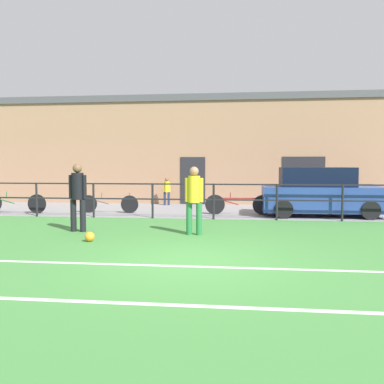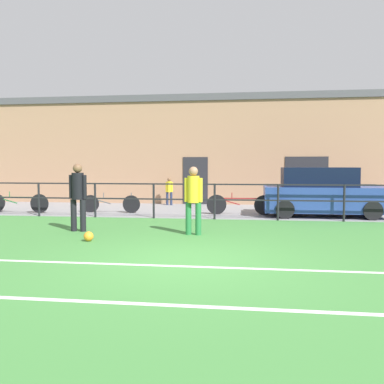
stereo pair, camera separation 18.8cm
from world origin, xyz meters
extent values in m
cube|color=#42843D|center=(0.00, 0.00, -0.02)|extent=(60.00, 44.00, 0.04)
cube|color=white|center=(0.00, -0.35, 0.00)|extent=(36.00, 0.11, 0.00)
cube|color=white|center=(0.00, -2.35, 0.00)|extent=(36.00, 0.11, 0.00)
cube|color=gray|center=(0.00, 8.50, 0.01)|extent=(48.00, 5.00, 0.02)
cylinder|color=black|center=(-6.00, 6.00, 0.57)|extent=(0.07, 0.07, 1.15)
cylinder|color=black|center=(-4.00, 6.00, 0.57)|extent=(0.07, 0.07, 1.15)
cylinder|color=black|center=(-2.00, 6.00, 0.57)|extent=(0.07, 0.07, 1.15)
cylinder|color=black|center=(0.00, 6.00, 0.57)|extent=(0.07, 0.07, 1.15)
cylinder|color=black|center=(2.00, 6.00, 0.57)|extent=(0.07, 0.07, 1.15)
cylinder|color=black|center=(4.00, 6.00, 0.57)|extent=(0.07, 0.07, 1.15)
cube|color=black|center=(0.00, 6.00, 1.13)|extent=(36.00, 0.04, 0.04)
cube|color=black|center=(0.00, 6.00, 0.63)|extent=(36.00, 0.04, 0.04)
cube|color=#A37A5B|center=(0.00, 12.20, 2.28)|extent=(28.00, 2.40, 4.56)
cube|color=#232328|center=(-1.27, 10.98, 1.05)|extent=(1.10, 0.04, 2.10)
cube|color=#232328|center=(3.51, 10.98, 1.56)|extent=(1.80, 0.04, 1.10)
cube|color=#4C4C51|center=(0.00, 12.20, 4.71)|extent=(28.00, 2.56, 0.30)
cylinder|color=black|center=(-3.48, 3.08, 0.42)|extent=(0.15, 0.15, 0.84)
cylinder|color=black|center=(-3.22, 3.07, 0.42)|extent=(0.15, 0.15, 0.84)
cylinder|color=black|center=(-3.35, 3.07, 1.19)|extent=(0.31, 0.31, 0.70)
sphere|color=brown|center=(-3.35, 3.07, 1.66)|extent=(0.24, 0.24, 0.24)
cylinder|color=black|center=(-3.54, 3.09, 1.17)|extent=(0.11, 0.11, 0.62)
cylinder|color=black|center=(-3.16, 3.06, 1.17)|extent=(0.11, 0.11, 0.62)
cylinder|color=#237038|center=(-0.15, 2.91, 0.40)|extent=(0.15, 0.15, 0.81)
cylinder|color=#237038|center=(-0.40, 2.94, 0.40)|extent=(0.15, 0.15, 0.81)
cylinder|color=gold|center=(-0.28, 2.93, 1.14)|extent=(0.30, 0.30, 0.67)
sphere|color=#A37556|center=(-0.28, 2.93, 1.59)|extent=(0.23, 0.23, 0.23)
cylinder|color=gold|center=(-0.10, 2.91, 1.12)|extent=(0.11, 0.11, 0.60)
cylinder|color=gold|center=(-0.46, 2.95, 1.12)|extent=(0.11, 0.11, 0.60)
sphere|color=orange|center=(-2.54, 1.72, 0.11)|extent=(0.22, 0.22, 0.22)
cylinder|color=#232D4C|center=(-2.24, 10.38, 0.30)|extent=(0.10, 0.10, 0.56)
cylinder|color=#232D4C|center=(-2.41, 10.38, 0.30)|extent=(0.10, 0.10, 0.56)
cylinder|color=gold|center=(-2.33, 10.38, 0.81)|extent=(0.21, 0.21, 0.46)
sphere|color=brown|center=(-2.33, 10.38, 1.12)|extent=(0.16, 0.16, 0.16)
cylinder|color=gold|center=(-2.20, 10.37, 0.80)|extent=(0.07, 0.07, 0.42)
cylinder|color=gold|center=(-2.45, 10.38, 0.80)|extent=(0.07, 0.07, 0.42)
cube|color=#28428E|center=(3.59, 7.13, 0.60)|extent=(3.96, 1.69, 0.84)
cube|color=black|center=(3.39, 7.13, 1.35)|extent=(2.38, 1.42, 0.64)
cylinder|color=black|center=(2.24, 6.32, 0.32)|extent=(0.60, 0.18, 0.60)
cylinder|color=black|center=(4.93, 6.32, 0.32)|extent=(0.60, 0.18, 0.60)
cylinder|color=black|center=(2.24, 7.94, 0.32)|extent=(0.60, 0.18, 0.60)
cylinder|color=black|center=(4.93, 7.94, 0.32)|extent=(0.60, 0.18, 0.60)
cylinder|color=black|center=(-6.38, 6.74, 0.36)|extent=(0.68, 0.04, 0.68)
cube|color=#1E6633|center=(-7.23, 6.74, 0.58)|extent=(1.32, 0.04, 0.04)
cube|color=#1E6633|center=(-7.65, 6.74, 0.47)|extent=(0.83, 0.03, 0.25)
cylinder|color=#1E6633|center=(-7.52, 6.74, 0.68)|extent=(0.03, 0.03, 0.20)
cylinder|color=#1E6633|center=(-6.38, 6.74, 0.65)|extent=(0.03, 0.03, 0.28)
cylinder|color=black|center=(-4.64, 7.20, 0.34)|extent=(0.64, 0.04, 0.64)
cylinder|color=black|center=(-3.10, 7.20, 0.34)|extent=(0.64, 0.04, 0.64)
cube|color=#4C5156|center=(-3.87, 7.20, 0.55)|extent=(1.20, 0.04, 0.04)
cube|color=#4C5156|center=(-4.25, 7.20, 0.44)|extent=(0.75, 0.03, 0.23)
cylinder|color=#4C5156|center=(-4.14, 7.20, 0.65)|extent=(0.03, 0.03, 0.20)
cylinder|color=#4C5156|center=(-3.10, 7.20, 0.62)|extent=(0.03, 0.03, 0.28)
cylinder|color=black|center=(-0.03, 7.20, 0.37)|extent=(0.69, 0.04, 0.69)
cylinder|color=black|center=(1.62, 7.20, 0.37)|extent=(0.69, 0.04, 0.69)
cube|color=maroon|center=(0.79, 7.20, 0.59)|extent=(1.29, 0.04, 0.04)
cube|color=maroon|center=(0.38, 7.20, 0.48)|extent=(0.80, 0.03, 0.25)
cylinder|color=maroon|center=(0.50, 7.20, 0.69)|extent=(0.03, 0.03, 0.20)
cylinder|color=maroon|center=(1.62, 7.20, 0.66)|extent=(0.03, 0.03, 0.28)
cube|color=#33383D|center=(5.80, 9.94, 0.46)|extent=(0.54, 0.46, 0.88)
cube|color=#282C30|center=(5.80, 9.94, 0.94)|extent=(0.58, 0.49, 0.08)
camera|label=1|loc=(0.91, -7.38, 1.73)|focal=39.17mm
camera|label=2|loc=(1.10, -7.35, 1.73)|focal=39.17mm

